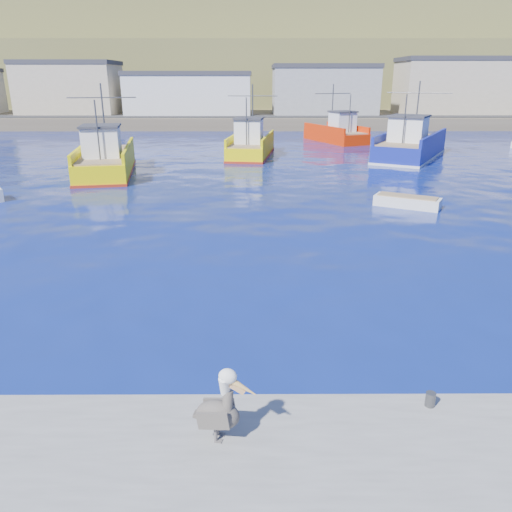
{
  "coord_description": "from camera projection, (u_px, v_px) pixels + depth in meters",
  "views": [
    {
      "loc": [
        -0.52,
        -11.79,
        6.68
      ],
      "look_at": [
        -0.45,
        3.34,
        1.29
      ],
      "focal_mm": 35.0,
      "sensor_mm": 36.0,
      "label": 1
    }
  ],
  "objects": [
    {
      "name": "pelican",
      "position": [
        220.0,
        409.0,
        8.88
      ],
      "size": [
        1.19,
        0.64,
        1.47
      ],
      "color": "#595451",
      "rests_on": "dock"
    },
    {
      "name": "ground",
      "position": [
        273.0,
        343.0,
        13.35
      ],
      "size": [
        260.0,
        260.0,
        0.0
      ],
      "primitive_type": "plane",
      "color": "#071053",
      "rests_on": "ground"
    },
    {
      "name": "trawler_yellow_a",
      "position": [
        106.0,
        160.0,
        36.74
      ],
      "size": [
        5.35,
        11.23,
        6.45
      ],
      "color": "#EBDB03",
      "rests_on": "ground"
    },
    {
      "name": "trawler_blue",
      "position": [
        410.0,
        146.0,
        44.24
      ],
      "size": [
        9.3,
        12.29,
        6.58
      ],
      "color": "navy",
      "rests_on": "ground"
    },
    {
      "name": "dock_bollards",
      "position": [
        310.0,
        400.0,
        9.93
      ],
      "size": [
        36.2,
        0.2,
        0.3
      ],
      "color": "#4C4C4C",
      "rests_on": "dock"
    },
    {
      "name": "boat_orange",
      "position": [
        337.0,
        132.0,
        55.45
      ],
      "size": [
        6.44,
        9.27,
        6.13
      ],
      "color": "red",
      "rests_on": "ground"
    },
    {
      "name": "trawler_yellow_b",
      "position": [
        251.0,
        146.0,
        45.21
      ],
      "size": [
        4.66,
        9.9,
        6.29
      ],
      "color": "#EBDB03",
      "rests_on": "ground"
    },
    {
      "name": "far_shore",
      "position": [
        256.0,
        68.0,
        113.2
      ],
      "size": [
        200.0,
        81.0,
        24.0
      ],
      "color": "brown",
      "rests_on": "ground"
    },
    {
      "name": "skiff_mid",
      "position": [
        407.0,
        203.0,
        27.46
      ],
      "size": [
        3.65,
        2.75,
        0.76
      ],
      "color": "silver",
      "rests_on": "ground"
    }
  ]
}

